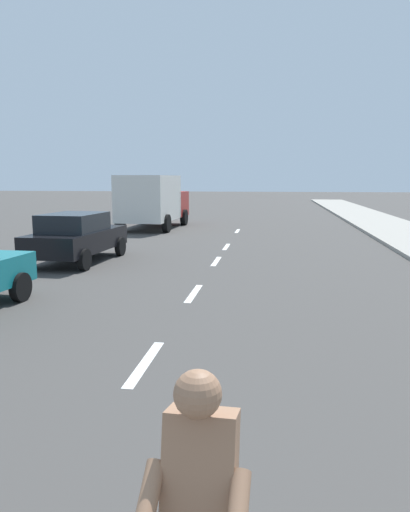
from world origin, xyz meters
The scene contains 8 objects.
ground_plane centered at (0.00, 20.00, 0.00)m, with size 160.00×160.00×0.00m, color #423F3D.
lane_stripe_2 centered at (0.00, 8.39, 0.00)m, with size 0.16×1.80×0.01m, color white.
lane_stripe_3 centered at (0.00, 12.79, 0.00)m, with size 0.16×1.80×0.01m, color white.
lane_stripe_4 centered at (0.00, 17.29, 0.00)m, with size 0.16×1.80×0.01m, color white.
lane_stripe_5 centered at (0.00, 20.70, 0.00)m, with size 0.16×1.80×0.01m, color white.
lane_stripe_6 centered at (0.00, 26.54, 0.00)m, with size 0.16×1.80×0.01m, color white.
parked_car_black centered at (-4.40, 16.57, 0.84)m, with size 2.15×4.32×1.57m.
delivery_truck centered at (-4.55, 27.25, 1.50)m, with size 2.89×6.34×2.80m.
Camera 1 is at (1.81, 1.80, 2.66)m, focal length 34.36 mm.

